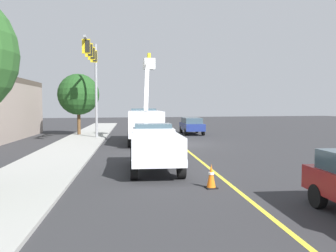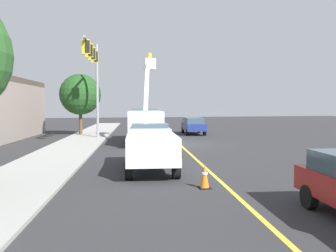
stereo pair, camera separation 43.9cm
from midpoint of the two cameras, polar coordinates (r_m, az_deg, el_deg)
ground at (r=25.96m, az=1.48°, el=-3.08°), size 120.00×120.00×0.00m
sidewalk_far_side at (r=26.08m, az=-15.60°, el=-3.04°), size 59.96×11.36×0.12m
lane_centre_stripe at (r=25.96m, az=1.48°, el=-3.07°), size 49.60×6.65×0.01m
utility_bucket_truck at (r=27.11m, az=-4.37°, el=0.63°), size 8.46×3.54×7.33m
service_pickup_truck at (r=15.47m, az=-3.03°, el=-3.35°), size 5.83×2.81×2.06m
passing_minivan at (r=35.22m, az=3.59°, el=0.22°), size 5.01×2.51×1.69m
traffic_cone_leading at (r=12.37m, az=6.18°, el=-8.33°), size 0.40×0.40×0.87m
traffic_cone_mid_front at (r=22.00m, az=0.49°, el=-3.32°), size 0.40×0.40×0.72m
traffic_cone_mid_rear at (r=30.81m, az=-0.52°, el=-1.38°), size 0.40×0.40×0.73m
traffic_signal_mast at (r=28.87m, az=-12.79°, el=9.54°), size 7.40×1.24×8.34m
street_tree_right at (r=34.72m, az=-15.03°, el=5.09°), size 4.00×4.00×6.03m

